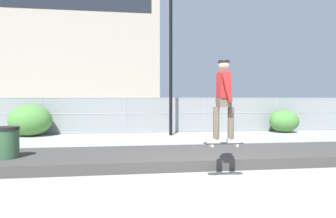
{
  "coord_description": "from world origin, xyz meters",
  "views": [
    {
      "loc": [
        -1.81,
        -5.01,
        1.64
      ],
      "look_at": [
        -0.34,
        6.04,
        1.34
      ],
      "focal_mm": 29.5,
      "sensor_mm": 36.0,
      "label": 1
    }
  ],
  "objects_px": {
    "street_lamp": "(171,42)",
    "skateboard": "(223,144)",
    "shrub_center": "(284,121)",
    "trash_bin": "(7,148)",
    "skater": "(224,96)",
    "parked_car_near": "(87,114)",
    "parked_car_mid": "(181,114)",
    "shrub_left": "(30,120)"
  },
  "relations": [
    {
      "from": "skater",
      "to": "shrub_center",
      "type": "distance_m",
      "value": 10.31
    },
    {
      "from": "parked_car_mid",
      "to": "shrub_center",
      "type": "distance_m",
      "value": 6.11
    },
    {
      "from": "street_lamp",
      "to": "parked_car_mid",
      "type": "height_order",
      "value": "street_lamp"
    },
    {
      "from": "street_lamp",
      "to": "shrub_left",
      "type": "bearing_deg",
      "value": 175.91
    },
    {
      "from": "parked_car_near",
      "to": "shrub_center",
      "type": "height_order",
      "value": "parked_car_near"
    },
    {
      "from": "shrub_left",
      "to": "trash_bin",
      "type": "xyz_separation_m",
      "value": [
        1.72,
        -6.61,
        -0.23
      ]
    },
    {
      "from": "skateboard",
      "to": "street_lamp",
      "type": "xyz_separation_m",
      "value": [
        0.01,
        7.78,
        3.77
      ]
    },
    {
      "from": "shrub_center",
      "to": "trash_bin",
      "type": "xyz_separation_m",
      "value": [
        -11.07,
        -6.54,
        -0.08
      ]
    },
    {
      "from": "street_lamp",
      "to": "skateboard",
      "type": "bearing_deg",
      "value": -90.05
    },
    {
      "from": "skater",
      "to": "parked_car_near",
      "type": "distance_m",
      "value": 13.0
    },
    {
      "from": "parked_car_mid",
      "to": "shrub_left",
      "type": "xyz_separation_m",
      "value": [
        -7.9,
        -3.58,
        -0.09
      ]
    },
    {
      "from": "parked_car_near",
      "to": "skater",
      "type": "bearing_deg",
      "value": -69.04
    },
    {
      "from": "parked_car_mid",
      "to": "trash_bin",
      "type": "height_order",
      "value": "parked_car_mid"
    },
    {
      "from": "trash_bin",
      "to": "shrub_center",
      "type": "bearing_deg",
      "value": 30.59
    },
    {
      "from": "skater",
      "to": "parked_car_mid",
      "type": "height_order",
      "value": "skater"
    },
    {
      "from": "shrub_center",
      "to": "shrub_left",
      "type": "bearing_deg",
      "value": 179.7
    },
    {
      "from": "skateboard",
      "to": "skater",
      "type": "bearing_deg",
      "value": 93.58
    },
    {
      "from": "parked_car_near",
      "to": "shrub_left",
      "type": "relative_size",
      "value": 2.32
    },
    {
      "from": "parked_car_mid",
      "to": "trash_bin",
      "type": "relative_size",
      "value": 4.38
    },
    {
      "from": "skateboard",
      "to": "street_lamp",
      "type": "distance_m",
      "value": 8.64
    },
    {
      "from": "skater",
      "to": "parked_car_near",
      "type": "xyz_separation_m",
      "value": [
        -4.64,
        12.11,
        -0.92
      ]
    },
    {
      "from": "skateboard",
      "to": "skater",
      "type": "height_order",
      "value": "skater"
    },
    {
      "from": "street_lamp",
      "to": "parked_car_mid",
      "type": "relative_size",
      "value": 1.64
    },
    {
      "from": "skater",
      "to": "trash_bin",
      "type": "height_order",
      "value": "skater"
    },
    {
      "from": "shrub_left",
      "to": "trash_bin",
      "type": "height_order",
      "value": "shrub_left"
    },
    {
      "from": "trash_bin",
      "to": "parked_car_mid",
      "type": "bearing_deg",
      "value": 58.77
    },
    {
      "from": "street_lamp",
      "to": "shrub_left",
      "type": "xyz_separation_m",
      "value": [
        -6.64,
        0.47,
        -3.79
      ]
    },
    {
      "from": "skateboard",
      "to": "shrub_center",
      "type": "height_order",
      "value": "shrub_center"
    },
    {
      "from": "shrub_left",
      "to": "trash_bin",
      "type": "distance_m",
      "value": 6.84
    },
    {
      "from": "street_lamp",
      "to": "skater",
      "type": "bearing_deg",
      "value": -90.05
    },
    {
      "from": "parked_car_mid",
      "to": "trash_bin",
      "type": "bearing_deg",
      "value": -121.23
    },
    {
      "from": "trash_bin",
      "to": "street_lamp",
      "type": "bearing_deg",
      "value": 51.29
    },
    {
      "from": "skater",
      "to": "shrub_center",
      "type": "height_order",
      "value": "skater"
    },
    {
      "from": "skater",
      "to": "shrub_center",
      "type": "xyz_separation_m",
      "value": [
        6.16,
        8.18,
        -1.16
      ]
    },
    {
      "from": "street_lamp",
      "to": "trash_bin",
      "type": "distance_m",
      "value": 8.83
    },
    {
      "from": "skater",
      "to": "shrub_left",
      "type": "xyz_separation_m",
      "value": [
        -6.63,
        8.25,
        -1.01
      ]
    },
    {
      "from": "street_lamp",
      "to": "parked_car_mid",
      "type": "bearing_deg",
      "value": 72.74
    },
    {
      "from": "parked_car_near",
      "to": "skateboard",
      "type": "bearing_deg",
      "value": -69.04
    },
    {
      "from": "parked_car_mid",
      "to": "street_lamp",
      "type": "bearing_deg",
      "value": -107.26
    },
    {
      "from": "street_lamp",
      "to": "shrub_center",
      "type": "distance_m",
      "value": 7.32
    },
    {
      "from": "shrub_center",
      "to": "trash_bin",
      "type": "relative_size",
      "value": 1.51
    },
    {
      "from": "skater",
      "to": "street_lamp",
      "type": "relative_size",
      "value": 0.23
    }
  ]
}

